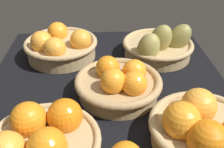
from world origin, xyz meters
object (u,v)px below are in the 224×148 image
at_px(basket_near_left, 61,46).
at_px(basket_near_right, 42,141).
at_px(basket_center, 119,83).
at_px(basket_far_right, 204,130).
at_px(basket_far_left_pears, 159,46).

bearing_deg(basket_near_left, basket_near_right, 1.07).
xyz_separation_m(basket_center, basket_near_right, (0.21, -0.18, 0.00)).
height_order(basket_near_left, basket_far_right, basket_far_right).
relative_size(basket_far_left_pears, basket_near_right, 1.05).
height_order(basket_center, basket_near_right, basket_near_right).
distance_m(basket_far_left_pears, basket_far_right, 0.41).
bearing_deg(basket_far_left_pears, basket_near_right, -38.29).
bearing_deg(basket_far_right, basket_far_left_pears, -177.86).
relative_size(basket_far_left_pears, basket_far_right, 1.05).
distance_m(basket_near_left, basket_near_right, 0.44).
bearing_deg(basket_far_right, basket_center, -139.74).
bearing_deg(basket_center, basket_near_right, -40.67).
xyz_separation_m(basket_near_left, basket_far_right, (0.43, 0.36, 0.00)).
relative_size(basket_near_left, basket_near_right, 1.03).
height_order(basket_far_left_pears, basket_near_right, basket_far_left_pears).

